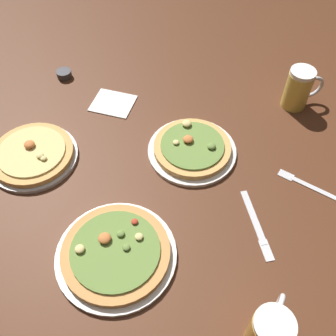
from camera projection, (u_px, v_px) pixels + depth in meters
ground_plane at (168, 175)px, 1.15m from camera, size 2.40×2.40×0.03m
pizza_plate_near at (116, 253)px, 0.96m from camera, size 0.30×0.30×0.05m
pizza_plate_far at (192, 149)px, 1.17m from camera, size 0.27×0.27×0.05m
pizza_plate_side at (33, 155)px, 1.16m from camera, size 0.27×0.27×0.05m
beer_mug_dark at (269, 332)px, 0.79m from camera, size 0.10×0.13×0.14m
beer_mug_amber at (299, 88)px, 1.27m from camera, size 0.14×0.08×0.14m
ramekin_sauce at (64, 74)px, 1.40m from camera, size 0.05×0.05×0.03m
napkin_folded at (113, 103)px, 1.32m from camera, size 0.17×0.16×0.01m
fork_left at (311, 186)px, 1.10m from camera, size 0.18×0.14×0.01m
knife_right at (256, 224)px, 1.03m from camera, size 0.06×0.22×0.01m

